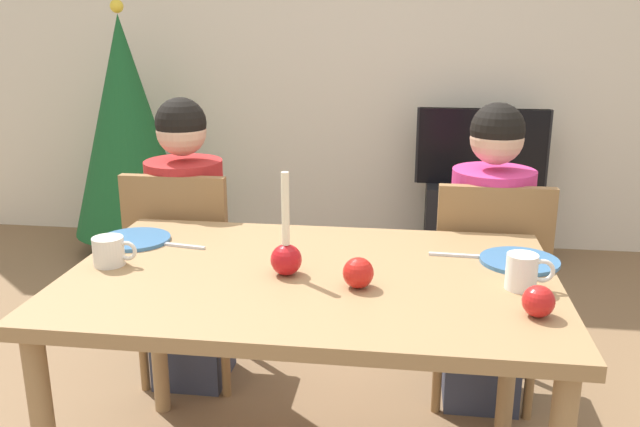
{
  "coord_description": "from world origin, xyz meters",
  "views": [
    {
      "loc": [
        0.27,
        -1.77,
        1.45
      ],
      "look_at": [
        0.0,
        0.2,
        0.87
      ],
      "focal_mm": 37.46,
      "sensor_mm": 36.0,
      "label": 1
    }
  ],
  "objects_px": {
    "tv": "(482,147)",
    "apple_near_candle": "(358,273)",
    "person_left_child": "(188,249)",
    "plate_right": "(519,261)",
    "christmas_tree": "(126,126)",
    "plate_left": "(135,239)",
    "apple_by_left_plate": "(538,301)",
    "chair_right": "(487,281)",
    "dining_table": "(311,299)",
    "mug_left": "(110,251)",
    "chair_left": "(186,266)",
    "tv_stand": "(477,221)",
    "person_right_child": "(488,264)",
    "mug_right": "(523,272)",
    "candle_centerpiece": "(286,254)"
  },
  "relations": [
    {
      "from": "tv_stand",
      "to": "apple_near_candle",
      "type": "relative_size",
      "value": 7.53
    },
    {
      "from": "chair_right",
      "to": "person_left_child",
      "type": "bearing_deg",
      "value": 178.41
    },
    {
      "from": "mug_right",
      "to": "apple_near_candle",
      "type": "relative_size",
      "value": 1.53
    },
    {
      "from": "dining_table",
      "to": "apple_near_candle",
      "type": "bearing_deg",
      "value": -31.98
    },
    {
      "from": "candle_centerpiece",
      "to": "dining_table",
      "type": "bearing_deg",
      "value": 18.83
    },
    {
      "from": "chair_right",
      "to": "plate_right",
      "type": "distance_m",
      "value": 0.51
    },
    {
      "from": "dining_table",
      "to": "mug_right",
      "type": "xyz_separation_m",
      "value": [
        0.58,
        -0.04,
        0.13
      ]
    },
    {
      "from": "mug_right",
      "to": "christmas_tree",
      "type": "bearing_deg",
      "value": 133.47
    },
    {
      "from": "plate_right",
      "to": "apple_near_candle",
      "type": "bearing_deg",
      "value": -151.05
    },
    {
      "from": "person_left_child",
      "to": "plate_right",
      "type": "distance_m",
      "value": 1.3
    },
    {
      "from": "plate_left",
      "to": "dining_table",
      "type": "bearing_deg",
      "value": -18.12
    },
    {
      "from": "person_right_child",
      "to": "tv",
      "type": "relative_size",
      "value": 1.48
    },
    {
      "from": "chair_left",
      "to": "apple_by_left_plate",
      "type": "height_order",
      "value": "chair_left"
    },
    {
      "from": "person_left_child",
      "to": "plate_right",
      "type": "height_order",
      "value": "person_left_child"
    },
    {
      "from": "chair_right",
      "to": "christmas_tree",
      "type": "relative_size",
      "value": 0.58
    },
    {
      "from": "christmas_tree",
      "to": "mug_right",
      "type": "xyz_separation_m",
      "value": [
        2.06,
        -2.18,
        -0.01
      ]
    },
    {
      "from": "chair_left",
      "to": "tv",
      "type": "height_order",
      "value": "tv"
    },
    {
      "from": "chair_right",
      "to": "plate_right",
      "type": "height_order",
      "value": "chair_right"
    },
    {
      "from": "tv_stand",
      "to": "tv",
      "type": "xyz_separation_m",
      "value": [
        0.0,
        0.0,
        0.47
      ]
    },
    {
      "from": "dining_table",
      "to": "apple_near_candle",
      "type": "height_order",
      "value": "apple_near_candle"
    },
    {
      "from": "tv_stand",
      "to": "tv",
      "type": "relative_size",
      "value": 0.81
    },
    {
      "from": "plate_right",
      "to": "mug_right",
      "type": "relative_size",
      "value": 1.81
    },
    {
      "from": "dining_table",
      "to": "plate_right",
      "type": "relative_size",
      "value": 5.96
    },
    {
      "from": "christmas_tree",
      "to": "plate_left",
      "type": "distance_m",
      "value": 2.12
    },
    {
      "from": "chair_right",
      "to": "candle_centerpiece",
      "type": "xyz_separation_m",
      "value": [
        -0.64,
        -0.63,
        0.3
      ]
    },
    {
      "from": "plate_right",
      "to": "chair_right",
      "type": "bearing_deg",
      "value": 94.3
    },
    {
      "from": "chair_left",
      "to": "mug_left",
      "type": "height_order",
      "value": "chair_left"
    },
    {
      "from": "chair_right",
      "to": "plate_right",
      "type": "bearing_deg",
      "value": -85.7
    },
    {
      "from": "plate_right",
      "to": "mug_left",
      "type": "height_order",
      "value": "mug_left"
    },
    {
      "from": "chair_right",
      "to": "person_right_child",
      "type": "xyz_separation_m",
      "value": [
        -0.0,
        0.03,
        0.06
      ]
    },
    {
      "from": "mug_left",
      "to": "dining_table",
      "type": "bearing_deg",
      "value": 1.74
    },
    {
      "from": "chair_right",
      "to": "plate_left",
      "type": "distance_m",
      "value": 1.28
    },
    {
      "from": "christmas_tree",
      "to": "plate_right",
      "type": "distance_m",
      "value": 2.87
    },
    {
      "from": "dining_table",
      "to": "apple_near_candle",
      "type": "xyz_separation_m",
      "value": [
        0.14,
        -0.09,
        0.13
      ]
    },
    {
      "from": "christmas_tree",
      "to": "apple_by_left_plate",
      "type": "distance_m",
      "value": 3.14
    },
    {
      "from": "person_right_child",
      "to": "christmas_tree",
      "type": "relative_size",
      "value": 0.75
    },
    {
      "from": "tv",
      "to": "mug_left",
      "type": "distance_m",
      "value": 2.66
    },
    {
      "from": "dining_table",
      "to": "mug_left",
      "type": "xyz_separation_m",
      "value": [
        -0.6,
        -0.02,
        0.13
      ]
    },
    {
      "from": "tv",
      "to": "apple_near_candle",
      "type": "distance_m",
      "value": 2.46
    },
    {
      "from": "apple_near_candle",
      "to": "apple_by_left_plate",
      "type": "xyz_separation_m",
      "value": [
        0.45,
        -0.12,
        -0.0
      ]
    },
    {
      "from": "chair_right",
      "to": "mug_right",
      "type": "relative_size",
      "value": 6.94
    },
    {
      "from": "person_right_child",
      "to": "tv_stand",
      "type": "xyz_separation_m",
      "value": [
        0.12,
        1.66,
        -0.33
      ]
    },
    {
      "from": "person_right_child",
      "to": "candle_centerpiece",
      "type": "height_order",
      "value": "person_right_child"
    },
    {
      "from": "dining_table",
      "to": "plate_left",
      "type": "bearing_deg",
      "value": 161.88
    },
    {
      "from": "chair_left",
      "to": "plate_right",
      "type": "relative_size",
      "value": 3.83
    },
    {
      "from": "tv_stand",
      "to": "tv",
      "type": "bearing_deg",
      "value": 90.0
    },
    {
      "from": "tv_stand",
      "to": "mug_left",
      "type": "height_order",
      "value": "mug_left"
    },
    {
      "from": "christmas_tree",
      "to": "candle_centerpiece",
      "type": "bearing_deg",
      "value": -56.84
    },
    {
      "from": "chair_right",
      "to": "candle_centerpiece",
      "type": "relative_size",
      "value": 3.0
    },
    {
      "from": "dining_table",
      "to": "mug_left",
      "type": "relative_size",
      "value": 10.47
    }
  ]
}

